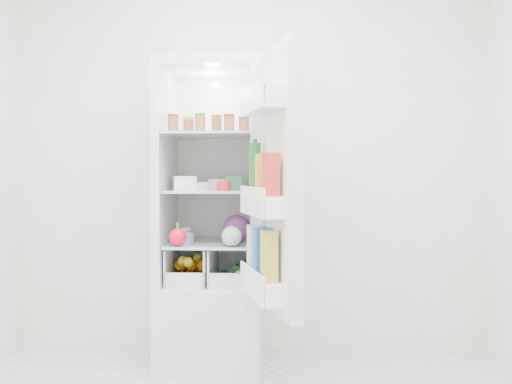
# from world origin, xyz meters

# --- Properties ---
(room_walls) EXTENTS (3.02, 3.02, 2.61)m
(room_walls) POSITION_xyz_m (0.00, 0.00, 1.59)
(room_walls) COLOR silver
(room_walls) RESTS_ON ground
(refrigerator) EXTENTS (0.60, 0.60, 1.80)m
(refrigerator) POSITION_xyz_m (-0.20, 1.25, 0.67)
(refrigerator) COLOR silver
(refrigerator) RESTS_ON ground
(shelf_low) EXTENTS (0.49, 0.53, 0.01)m
(shelf_low) POSITION_xyz_m (-0.20, 1.19, 0.74)
(shelf_low) COLOR #A9BBC6
(shelf_low) RESTS_ON refrigerator
(shelf_mid) EXTENTS (0.49, 0.53, 0.02)m
(shelf_mid) POSITION_xyz_m (-0.20, 1.19, 1.05)
(shelf_mid) COLOR #A9BBC6
(shelf_mid) RESTS_ON refrigerator
(shelf_top) EXTENTS (0.49, 0.53, 0.02)m
(shelf_top) POSITION_xyz_m (-0.20, 1.19, 1.38)
(shelf_top) COLOR #A9BBC6
(shelf_top) RESTS_ON refrigerator
(crisper_left) EXTENTS (0.23, 0.46, 0.22)m
(crisper_left) POSITION_xyz_m (-0.32, 1.19, 0.61)
(crisper_left) COLOR silver
(crisper_left) RESTS_ON refrigerator
(crisper_right) EXTENTS (0.23, 0.46, 0.22)m
(crisper_right) POSITION_xyz_m (-0.08, 1.19, 0.61)
(crisper_right) COLOR silver
(crisper_right) RESTS_ON refrigerator
(condiment_jars) EXTENTS (0.46, 0.16, 0.08)m
(condiment_jars) POSITION_xyz_m (-0.20, 1.07, 1.43)
(condiment_jars) COLOR #B21919
(condiment_jars) RESTS_ON shelf_top
(squeeze_bottle) EXTENTS (0.07, 0.07, 0.19)m
(squeeze_bottle) POSITION_xyz_m (0.01, 1.26, 1.48)
(squeeze_bottle) COLOR white
(squeeze_bottle) RESTS_ON shelf_top
(tub_white) EXTENTS (0.16, 0.16, 0.08)m
(tub_white) POSITION_xyz_m (-0.35, 1.10, 1.10)
(tub_white) COLOR white
(tub_white) RESTS_ON shelf_mid
(tub_cream) EXTENTS (0.12, 0.12, 0.06)m
(tub_cream) POSITION_xyz_m (-0.16, 1.21, 1.09)
(tub_cream) COLOR silver
(tub_cream) RESTS_ON shelf_mid
(tin_red) EXTENTS (0.11, 0.11, 0.05)m
(tin_red) POSITION_xyz_m (-0.11, 1.05, 1.08)
(tin_red) COLOR red
(tin_red) RESTS_ON shelf_mid
(foil_tray) EXTENTS (0.20, 0.17, 0.04)m
(foil_tray) POSITION_xyz_m (-0.32, 1.21, 1.08)
(foil_tray) COLOR silver
(foil_tray) RESTS_ON shelf_mid
(tub_green) EXTENTS (0.14, 0.17, 0.08)m
(tub_green) POSITION_xyz_m (-0.09, 1.21, 1.10)
(tub_green) COLOR #449658
(tub_green) RESTS_ON shelf_mid
(red_cabbage) EXTENTS (0.16, 0.16, 0.16)m
(red_cabbage) POSITION_xyz_m (-0.05, 1.15, 0.83)
(red_cabbage) COLOR #4A1B50
(red_cabbage) RESTS_ON shelf_low
(bell_pepper) EXTENTS (0.10, 0.10, 0.10)m
(bell_pepper) POSITION_xyz_m (-0.36, 0.97, 0.80)
(bell_pepper) COLOR red
(bell_pepper) RESTS_ON shelf_low
(mushroom_bowl) EXTENTS (0.17, 0.17, 0.06)m
(mushroom_bowl) POSITION_xyz_m (-0.36, 1.15, 0.78)
(mushroom_bowl) COLOR #95BDDE
(mushroom_bowl) RESTS_ON shelf_low
(salad_bag) EXTENTS (0.11, 0.11, 0.11)m
(salad_bag) POSITION_xyz_m (-0.06, 0.98, 0.80)
(salad_bag) COLOR #9AB688
(salad_bag) RESTS_ON shelf_low
(citrus_pile) EXTENTS (0.20, 0.31, 0.16)m
(citrus_pile) POSITION_xyz_m (-0.32, 1.17, 0.58)
(citrus_pile) COLOR orange
(citrus_pile) RESTS_ON refrigerator
(veg_pile) EXTENTS (0.16, 0.30, 0.10)m
(veg_pile) POSITION_xyz_m (-0.07, 1.18, 0.56)
(veg_pile) COLOR #1A4C19
(veg_pile) RESTS_ON refrigerator
(fridge_door) EXTENTS (0.32, 0.59, 1.30)m
(fridge_door) POSITION_xyz_m (0.18, 0.62, 1.09)
(fridge_door) COLOR silver
(fridge_door) RESTS_ON refrigerator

